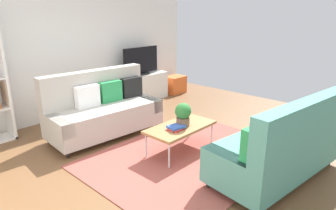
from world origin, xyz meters
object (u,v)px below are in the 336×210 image
(storage_trunk, at_px, (175,84))
(vase_0, at_px, (120,74))
(couch_beige, at_px, (103,109))
(couch_green, at_px, (281,147))
(tv, at_px, (141,61))
(tv_console, at_px, (141,88))
(potted_plant, at_px, (183,114))
(bottle_0, at_px, (135,72))
(coffee_table, at_px, (180,128))
(table_book_0, at_px, (176,128))
(vase_1, at_px, (126,74))

(storage_trunk, distance_m, vase_0, 1.76)
(couch_beige, bearing_deg, storage_trunk, -158.03)
(couch_beige, distance_m, couch_green, 2.92)
(couch_green, relative_size, tv, 1.99)
(couch_beige, bearing_deg, tv_console, -146.04)
(tv, distance_m, potted_plant, 2.87)
(storage_trunk, bearing_deg, bottle_0, 177.39)
(couch_beige, distance_m, tv_console, 2.10)
(tv, height_order, storage_trunk, tv)
(tv, relative_size, potted_plant, 2.80)
(coffee_table, xyz_separation_m, bottle_0, (1.21, 2.43, 0.35))
(vase_0, bearing_deg, table_book_0, -111.24)
(couch_green, distance_m, tv_console, 4.06)
(potted_plant, bearing_deg, table_book_0, -174.80)
(couch_beige, relative_size, tv, 1.95)
(bottle_0, bearing_deg, couch_green, -103.67)
(couch_green, distance_m, vase_0, 3.99)
(coffee_table, relative_size, potted_plant, 3.08)
(tv, xyz_separation_m, vase_0, (-0.58, 0.07, -0.22))
(tv, height_order, bottle_0, tv)
(coffee_table, xyz_separation_m, table_book_0, (-0.14, -0.04, 0.04))
(tv_console, xyz_separation_m, storage_trunk, (1.10, -0.10, -0.10))
(couch_beige, distance_m, bottle_0, 1.91)
(couch_green, bearing_deg, vase_0, 89.01)
(coffee_table, height_order, storage_trunk, storage_trunk)
(storage_trunk, bearing_deg, vase_0, 174.90)
(couch_beige, relative_size, potted_plant, 5.48)
(coffee_table, distance_m, vase_0, 2.68)
(vase_1, distance_m, bottle_0, 0.22)
(coffee_table, xyz_separation_m, vase_0, (0.85, 2.52, 0.34))
(tv, bearing_deg, vase_1, 170.43)
(couch_beige, distance_m, tv, 2.14)
(storage_trunk, height_order, vase_1, vase_1)
(coffee_table, bearing_deg, vase_1, 68.03)
(vase_1, bearing_deg, tv_console, -6.87)
(couch_beige, height_order, table_book_0, couch_beige)
(tv_console, height_order, bottle_0, bottle_0)
(coffee_table, height_order, vase_1, vase_1)
(couch_beige, height_order, tv, tv)
(potted_plant, relative_size, vase_1, 2.59)
(couch_green, bearing_deg, tv, 80.69)
(table_book_0, bearing_deg, couch_beige, 99.22)
(coffee_table, bearing_deg, couch_green, -78.91)
(couch_green, bearing_deg, couch_beige, 110.38)
(couch_green, height_order, table_book_0, couch_green)
(vase_0, relative_size, bottle_0, 0.85)
(vase_0, bearing_deg, couch_beige, -138.35)
(tv, bearing_deg, coffee_table, -120.30)
(tv_console, height_order, table_book_0, tv_console)
(couch_green, height_order, potted_plant, couch_green)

